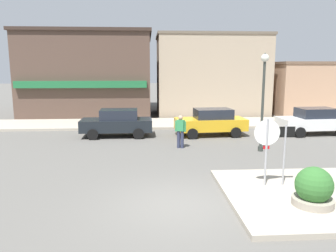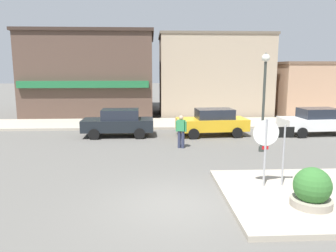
# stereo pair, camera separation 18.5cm
# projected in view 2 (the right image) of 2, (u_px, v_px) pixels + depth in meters

# --- Properties ---
(ground_plane) EXTENTS (160.00, 160.00, 0.00)m
(ground_plane) POSITION_uv_depth(u_px,v_px,m) (176.00, 205.00, 9.32)
(ground_plane) COLOR #5B5954
(sidewalk_corner) EXTENTS (6.40, 4.80, 0.15)m
(sidewalk_corner) POSITION_uv_depth(u_px,v_px,m) (330.00, 196.00, 9.81)
(sidewalk_corner) COLOR #A89E8C
(sidewalk_corner) RESTS_ON ground
(kerb_far) EXTENTS (80.00, 4.00, 0.15)m
(kerb_far) POSITION_uv_depth(u_px,v_px,m) (161.00, 123.00, 22.78)
(kerb_far) COLOR #A89E8C
(kerb_far) RESTS_ON ground
(stop_sign) EXTENTS (0.82, 0.07, 2.30)m
(stop_sign) POSITION_uv_depth(u_px,v_px,m) (265.00, 144.00, 10.20)
(stop_sign) COLOR #9E9EA3
(stop_sign) RESTS_ON ground
(one_way_sign) EXTENTS (0.60, 0.06, 2.10)m
(one_way_sign) POSITION_uv_depth(u_px,v_px,m) (284.00, 149.00, 10.26)
(one_way_sign) COLOR #9E9EA3
(one_way_sign) RESTS_ON ground
(planter) EXTENTS (1.10, 1.10, 1.23)m
(planter) POSITION_uv_depth(u_px,v_px,m) (312.00, 191.00, 8.83)
(planter) COLOR gray
(planter) RESTS_ON ground
(lamp_post) EXTENTS (0.36, 0.36, 4.54)m
(lamp_post) POSITION_uv_depth(u_px,v_px,m) (264.00, 88.00, 14.86)
(lamp_post) COLOR #333833
(lamp_post) RESTS_ON ground
(parked_car_nearest) EXTENTS (4.03, 1.94, 1.56)m
(parked_car_nearest) POSITION_uv_depth(u_px,v_px,m) (119.00, 122.00, 18.68)
(parked_car_nearest) COLOR black
(parked_car_nearest) RESTS_ON ground
(parked_car_second) EXTENTS (4.13, 2.13, 1.56)m
(parked_car_second) POSITION_uv_depth(u_px,v_px,m) (212.00, 122.00, 18.87)
(parked_car_second) COLOR gold
(parked_car_second) RESTS_ON ground
(parked_car_third) EXTENTS (4.11, 2.09, 1.56)m
(parked_car_third) POSITION_uv_depth(u_px,v_px,m) (316.00, 121.00, 19.15)
(parked_car_third) COLOR white
(parked_car_third) RESTS_ON ground
(pedestrian_crossing_near) EXTENTS (0.54, 0.34, 1.61)m
(pedestrian_crossing_near) POSITION_uv_depth(u_px,v_px,m) (181.00, 131.00, 15.88)
(pedestrian_crossing_near) COLOR #2D334C
(pedestrian_crossing_near) RESTS_ON ground
(building_corner_shop) EXTENTS (10.32, 10.47, 6.76)m
(building_corner_shop) POSITION_uv_depth(u_px,v_px,m) (95.00, 74.00, 28.79)
(building_corner_shop) COLOR brown
(building_corner_shop) RESTS_ON ground
(building_storefront_left_near) EXTENTS (9.02, 5.67, 6.58)m
(building_storefront_left_near) POSITION_uv_depth(u_px,v_px,m) (213.00, 75.00, 27.51)
(building_storefront_left_near) COLOR tan
(building_storefront_left_near) RESTS_ON ground
(building_storefront_left_mid) EXTENTS (7.44, 5.98, 4.38)m
(building_storefront_left_mid) POSITION_uv_depth(u_px,v_px,m) (315.00, 88.00, 28.03)
(building_storefront_left_mid) COLOR tan
(building_storefront_left_mid) RESTS_ON ground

